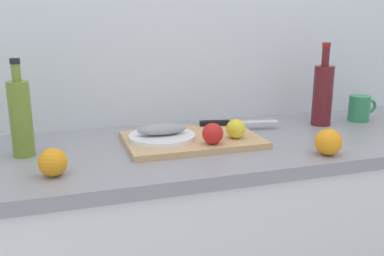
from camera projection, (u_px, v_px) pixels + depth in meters
The scene contains 12 objects.
back_wall at pixel (172, 32), 1.61m from camera, with size 3.20×0.05×2.50m, color silver.
cutting_board at pixel (192, 140), 1.41m from camera, with size 0.44×0.29×0.02m, color tan.
white_plate at pixel (162, 137), 1.38m from camera, with size 0.22×0.22×0.01m, color white.
fish_fillet at pixel (162, 129), 1.37m from camera, with size 0.16×0.07×0.04m, color gray.
chef_knife at pixel (229, 123), 1.55m from camera, with size 0.29×0.08×0.02m.
lemon_0 at pixel (236, 129), 1.38m from camera, with size 0.06×0.06×0.06m, color yellow.
tomato_0 at pixel (213, 134), 1.32m from camera, with size 0.07×0.07×0.07m, color red.
olive_oil_bottle at pixel (21, 117), 1.25m from camera, with size 0.06×0.06×0.29m.
wine_bottle at pixel (323, 94), 1.61m from camera, with size 0.07×0.07×0.31m.
coffee_mug_1 at pixel (360, 108), 1.69m from camera, with size 0.12×0.08×0.10m.
orange_0 at pixel (53, 162), 1.10m from camera, with size 0.08×0.08×0.08m, color orange.
orange_1 at pixel (328, 142), 1.27m from camera, with size 0.08×0.08×0.08m, color orange.
Camera 1 is at (-0.43, -1.27, 1.31)m, focal length 39.69 mm.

